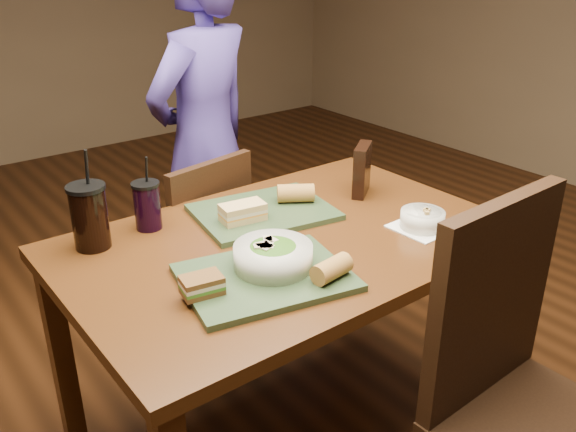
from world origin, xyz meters
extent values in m
plane|color=#381C0B|center=(0.00, 0.00, 0.00)|extent=(6.00, 6.00, 0.00)
cube|color=#46250E|center=(0.60, -0.38, 0.35)|extent=(0.06, 0.06, 0.71)
cube|color=#46250E|center=(-0.60, 0.38, 0.35)|extent=(0.06, 0.06, 0.71)
cube|color=#46250E|center=(0.60, 0.38, 0.35)|extent=(0.06, 0.06, 0.71)
cube|color=#46250E|center=(0.00, 0.00, 0.73)|extent=(1.30, 0.85, 0.04)
cube|color=black|center=(0.17, -0.58, 0.76)|extent=(0.44, 0.06, 0.53)
cube|color=black|center=(0.02, 0.63, 0.40)|extent=(0.43, 0.43, 0.04)
cube|color=black|center=(0.02, 0.47, 0.63)|extent=(0.37, 0.10, 0.44)
cube|color=black|center=(-0.14, 0.47, 0.19)|extent=(0.04, 0.04, 0.38)
cube|color=black|center=(0.17, 0.47, 0.19)|extent=(0.04, 0.04, 0.38)
cube|color=black|center=(-0.14, 0.79, 0.19)|extent=(0.04, 0.04, 0.38)
cube|color=black|center=(0.17, 0.79, 0.19)|extent=(0.04, 0.04, 0.38)
imported|color=#3D2D7D|center=(0.22, 0.85, 0.78)|extent=(0.66, 0.54, 1.57)
cube|color=#2C3F24|center=(-0.20, -0.16, 0.76)|extent=(0.48, 0.40, 0.02)
cube|color=#2C3F24|center=(0.04, 0.18, 0.76)|extent=(0.47, 0.38, 0.02)
cylinder|color=silver|center=(-0.16, -0.14, 0.80)|extent=(0.21, 0.21, 0.06)
ellipsoid|color=#427219|center=(-0.16, -0.14, 0.81)|extent=(0.17, 0.17, 0.05)
cube|color=beige|center=(-0.17, -0.14, 0.83)|extent=(0.04, 0.04, 0.01)
cube|color=beige|center=(-0.18, -0.12, 0.83)|extent=(0.04, 0.03, 0.01)
cube|color=beige|center=(-0.15, -0.12, 0.83)|extent=(0.03, 0.04, 0.01)
cube|color=beige|center=(-0.18, -0.14, 0.83)|extent=(0.04, 0.04, 0.01)
cube|color=beige|center=(-0.19, -0.13, 0.83)|extent=(0.04, 0.04, 0.01)
cube|color=beige|center=(-0.18, -0.15, 0.83)|extent=(0.04, 0.03, 0.01)
cube|color=beige|center=(-0.15, -0.11, 0.83)|extent=(0.04, 0.04, 0.01)
cube|color=white|center=(0.36, -0.20, 0.75)|extent=(0.17, 0.17, 0.00)
cylinder|color=silver|center=(0.36, -0.20, 0.78)|extent=(0.13, 0.13, 0.05)
cylinder|color=black|center=(0.36, -0.20, 0.80)|extent=(0.11, 0.11, 0.01)
cube|color=#B28947|center=(0.37, -0.20, 0.81)|extent=(0.02, 0.02, 0.01)
cube|color=#B28947|center=(0.35, -0.22, 0.81)|extent=(0.02, 0.02, 0.01)
cube|color=#B28947|center=(0.37, -0.21, 0.81)|extent=(0.02, 0.02, 0.01)
cube|color=#593819|center=(-0.37, -0.14, 0.77)|extent=(0.11, 0.08, 0.01)
cube|color=#3F721E|center=(-0.37, -0.14, 0.79)|extent=(0.11, 0.08, 0.01)
cube|color=beige|center=(-0.37, -0.14, 0.80)|extent=(0.11, 0.08, 0.01)
cube|color=#593819|center=(-0.37, -0.14, 0.81)|extent=(0.11, 0.08, 0.01)
cube|color=tan|center=(-0.06, 0.15, 0.78)|extent=(0.14, 0.09, 0.02)
cube|color=orange|center=(-0.06, 0.15, 0.79)|extent=(0.14, 0.09, 0.01)
cube|color=beige|center=(-0.06, 0.15, 0.80)|extent=(0.14, 0.09, 0.01)
cube|color=tan|center=(-0.06, 0.15, 0.81)|extent=(0.14, 0.09, 0.02)
cylinder|color=#AD7533|center=(-0.08, -0.28, 0.80)|extent=(0.12, 0.07, 0.05)
cylinder|color=#AD7533|center=(0.16, 0.17, 0.80)|extent=(0.13, 0.12, 0.06)
cylinder|color=black|center=(-0.48, 0.29, 0.84)|extent=(0.10, 0.10, 0.18)
cylinder|color=black|center=(-0.48, 0.29, 0.93)|extent=(0.11, 0.11, 0.01)
cylinder|color=black|center=(-0.47, 0.29, 0.98)|extent=(0.01, 0.03, 0.11)
cylinder|color=black|center=(-0.29, 0.31, 0.82)|extent=(0.08, 0.08, 0.14)
cylinder|color=black|center=(-0.29, 0.31, 0.89)|extent=(0.08, 0.08, 0.01)
cylinder|color=black|center=(-0.29, 0.31, 0.93)|extent=(0.01, 0.02, 0.09)
cube|color=black|center=(0.41, 0.12, 0.84)|extent=(0.13, 0.11, 0.17)
camera|label=1|loc=(-0.98, -1.28, 1.55)|focal=38.00mm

